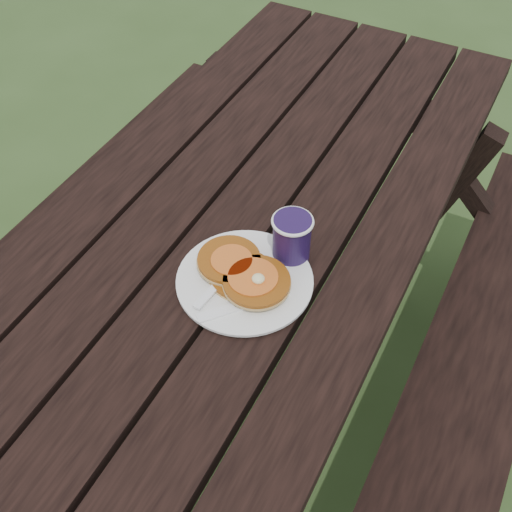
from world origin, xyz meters
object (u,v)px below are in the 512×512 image
at_px(coffee_cup, 292,236).
at_px(plate, 245,281).
at_px(pancake_stack, 243,273).
at_px(picnic_table, 241,326).

bearing_deg(coffee_cup, plate, -115.57).
bearing_deg(plate, coffee_cup, 64.43).
bearing_deg(pancake_stack, picnic_table, 122.00).
relative_size(picnic_table, plate, 7.07).
bearing_deg(picnic_table, coffee_cup, -18.67).
height_order(plate, pancake_stack, pancake_stack).
distance_m(pancake_stack, coffee_cup, 0.12).
relative_size(picnic_table, coffee_cup, 17.64).
xyz_separation_m(picnic_table, coffee_cup, (0.15, -0.05, 0.44)).
relative_size(pancake_stack, coffee_cup, 1.93).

